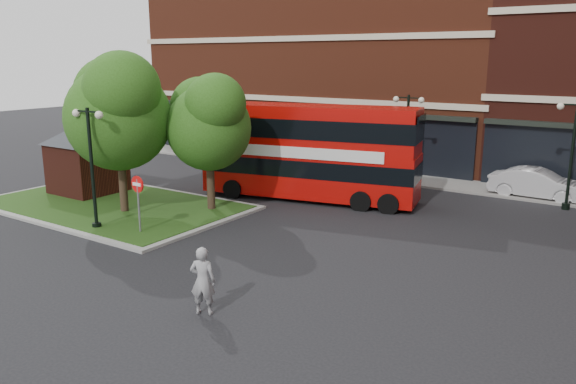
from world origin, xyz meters
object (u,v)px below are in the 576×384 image
Objects in this scene: bus at (309,146)px; car_silver at (335,168)px; woman at (203,281)px; car_white at (537,184)px.

car_silver is at bearing 92.38° from bus.
woman is 0.51× the size of car_silver.
bus is at bearing 125.43° from car_white.
car_white is (10.73, 1.50, 0.11)m from car_silver.
car_white reaches higher than car_silver.
car_silver is (-5.73, 17.65, -0.32)m from woman.
car_white is at bearing -74.36° from car_silver.
car_white is at bearing -129.43° from woman.
bus is 11.64m from car_white.
woman is (4.45, -12.64, -1.71)m from bus.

